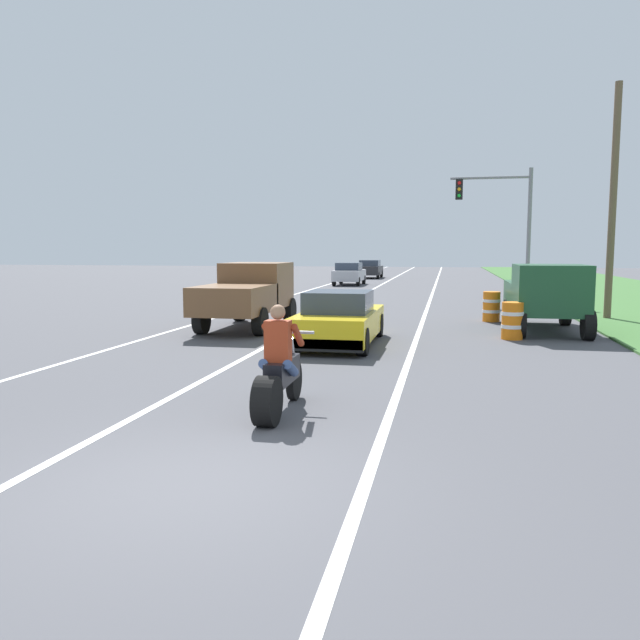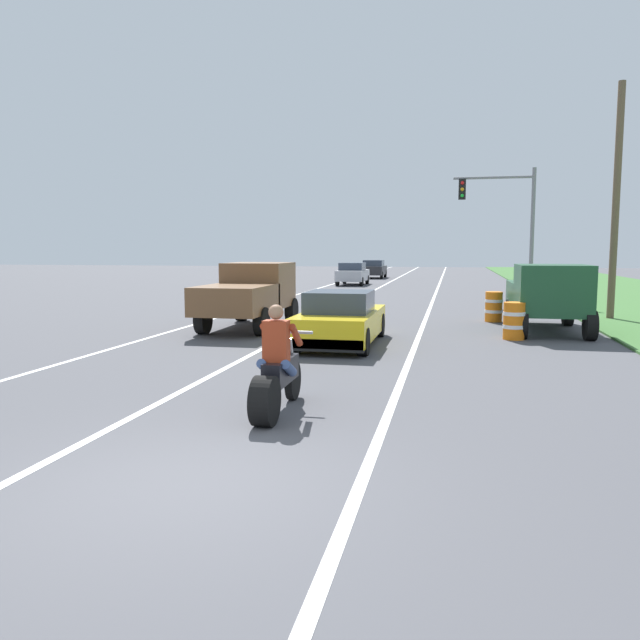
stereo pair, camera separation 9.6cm
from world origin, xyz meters
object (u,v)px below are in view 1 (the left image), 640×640
at_px(traffic_light_mast_near, 505,215).
at_px(distant_car_further_ahead, 370,269).
at_px(pickup_truck_left_lane_brown, 248,292).
at_px(construction_barrel_mid, 491,306).
at_px(pickup_truck_right_shoulder_dark_green, 545,294).
at_px(sports_car_yellow, 339,320).
at_px(motorcycle_with_rider, 278,375).
at_px(distant_car_far_ahead, 349,273).
at_px(construction_barrel_nearest, 512,321).

xyz_separation_m(traffic_light_mast_near, distant_car_further_ahead, (-8.82, 22.47, -3.15)).
height_order(pickup_truck_left_lane_brown, construction_barrel_mid, pickup_truck_left_lane_brown).
relative_size(pickup_truck_right_shoulder_dark_green, construction_barrel_mid, 4.80).
height_order(pickup_truck_left_lane_brown, traffic_light_mast_near, traffic_light_mast_near).
height_order(traffic_light_mast_near, distant_car_further_ahead, traffic_light_mast_near).
xyz_separation_m(sports_car_yellow, traffic_light_mast_near, (5.14, 14.14, 3.30)).
xyz_separation_m(pickup_truck_right_shoulder_dark_green, distant_car_further_ahead, (-9.15, 32.80, -0.33)).
xyz_separation_m(pickup_truck_left_lane_brown, distant_car_further_ahead, (-0.36, 33.82, -0.33)).
bearing_deg(sports_car_yellow, motorcycle_with_rider, -87.72).
distance_m(pickup_truck_right_shoulder_dark_green, distant_car_far_ahead, 24.49).
distance_m(motorcycle_with_rider, distant_car_far_ahead, 33.55).
distance_m(pickup_truck_right_shoulder_dark_green, distant_car_further_ahead, 34.06).
bearing_deg(pickup_truck_left_lane_brown, construction_barrel_nearest, -6.81).
bearing_deg(construction_barrel_mid, traffic_light_mast_near, 82.75).
relative_size(pickup_truck_right_shoulder_dark_green, distant_car_far_ahead, 1.20).
relative_size(construction_barrel_mid, distant_car_further_ahead, 0.25).
distance_m(pickup_truck_right_shoulder_dark_green, construction_barrel_mid, 2.70).
xyz_separation_m(pickup_truck_right_shoulder_dark_green, traffic_light_mast_near, (-0.33, 10.33, 2.82)).
distance_m(motorcycle_with_rider, construction_barrel_mid, 13.47).
relative_size(traffic_light_mast_near, construction_barrel_mid, 6.00).
height_order(construction_barrel_nearest, distant_car_far_ahead, distant_car_far_ahead).
bearing_deg(pickup_truck_left_lane_brown, distant_car_further_ahead, 90.60).
xyz_separation_m(pickup_truck_left_lane_brown, construction_barrel_nearest, (7.70, -0.92, -0.60)).
xyz_separation_m(pickup_truck_left_lane_brown, traffic_light_mast_near, (8.46, 11.34, 2.82)).
distance_m(sports_car_yellow, pickup_truck_right_shoulder_dark_green, 6.69).
distance_m(pickup_truck_left_lane_brown, distant_car_far_ahead, 23.66).
height_order(sports_car_yellow, distant_car_far_ahead, distant_car_far_ahead).
height_order(traffic_light_mast_near, construction_barrel_nearest, traffic_light_mast_near).
bearing_deg(motorcycle_with_rider, sports_car_yellow, 92.28).
bearing_deg(construction_barrel_mid, pickup_truck_right_shoulder_dark_green, -58.86).
bearing_deg(distant_car_further_ahead, sports_car_yellow, -84.27).
height_order(construction_barrel_mid, distant_car_further_ahead, distant_car_further_ahead).
xyz_separation_m(motorcycle_with_rider, pickup_truck_right_shoulder_dark_green, (5.20, 10.66, 0.51)).
height_order(pickup_truck_right_shoulder_dark_green, distant_car_further_ahead, pickup_truck_right_shoulder_dark_green).
xyz_separation_m(motorcycle_with_rider, distant_car_far_ahead, (-4.13, 33.29, 0.18)).
bearing_deg(construction_barrel_nearest, traffic_light_mast_near, 86.46).
bearing_deg(construction_barrel_mid, pickup_truck_left_lane_brown, -156.30).
height_order(construction_barrel_mid, distant_car_far_ahead, distant_car_far_ahead).
bearing_deg(traffic_light_mast_near, sports_car_yellow, -110.00).
height_order(motorcycle_with_rider, distant_car_further_ahead, motorcycle_with_rider).
bearing_deg(motorcycle_with_rider, construction_barrel_nearest, 64.75).
bearing_deg(pickup_truck_right_shoulder_dark_green, construction_barrel_nearest, -119.41).
bearing_deg(construction_barrel_nearest, pickup_truck_left_lane_brown, 173.19).
distance_m(motorcycle_with_rider, sports_car_yellow, 6.85).
relative_size(sports_car_yellow, distant_car_far_ahead, 1.08).
bearing_deg(traffic_light_mast_near, distant_car_far_ahead, 126.17).
height_order(motorcycle_with_rider, construction_barrel_nearest, motorcycle_with_rider).
relative_size(construction_barrel_nearest, distant_car_further_ahead, 0.25).
distance_m(construction_barrel_mid, distant_car_further_ahead, 31.53).
distance_m(pickup_truck_left_lane_brown, pickup_truck_right_shoulder_dark_green, 8.85).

